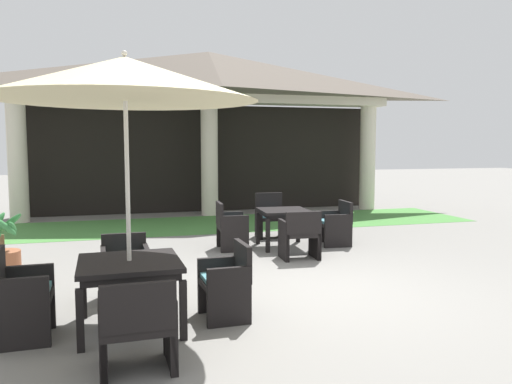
{
  "coord_description": "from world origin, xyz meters",
  "views": [
    {
      "loc": [
        -2.49,
        -5.83,
        1.92
      ],
      "look_at": [
        -0.24,
        2.09,
        1.15
      ],
      "focal_mm": 34.68,
      "sensor_mm": 36.0,
      "label": 1
    }
  ],
  "objects_px": {
    "patio_chair_near_foreground_north": "(125,268)",
    "patio_chair_mid_left_east": "(335,224)",
    "patio_table_mid_left": "(284,215)",
    "patio_chair_mid_left_west": "(230,227)",
    "patio_chair_mid_left_south": "(300,235)",
    "patio_chair_near_foreground_west": "(21,297)",
    "potted_palm_left_edge": "(2,251)",
    "patio_umbrella_near_foreground": "(125,80)",
    "patio_table_near_foreground": "(130,269)",
    "patio_chair_near_foreground_south": "(137,326)",
    "patio_chair_mid_left_north": "(271,218)",
    "patio_chair_near_foreground_east": "(227,283)"
  },
  "relations": [
    {
      "from": "patio_chair_near_foreground_north",
      "to": "patio_chair_near_foreground_south",
      "type": "bearing_deg",
      "value": 90.0
    },
    {
      "from": "patio_chair_near_foreground_north",
      "to": "patio_chair_mid_left_east",
      "type": "xyz_separation_m",
      "value": [
        3.98,
        2.44,
        0.0
      ]
    },
    {
      "from": "patio_chair_near_foreground_north",
      "to": "patio_chair_mid_left_west",
      "type": "distance_m",
      "value": 3.21
    },
    {
      "from": "patio_table_near_foreground",
      "to": "patio_chair_near_foreground_east",
      "type": "distance_m",
      "value": 1.07
    },
    {
      "from": "patio_table_mid_left",
      "to": "potted_palm_left_edge",
      "type": "relative_size",
      "value": 0.92
    },
    {
      "from": "patio_umbrella_near_foreground",
      "to": "patio_chair_near_foreground_north",
      "type": "xyz_separation_m",
      "value": [
        -0.03,
        1.04,
        -2.18
      ]
    },
    {
      "from": "patio_chair_mid_left_east",
      "to": "patio_chair_mid_left_north",
      "type": "height_order",
      "value": "patio_chair_mid_left_north"
    },
    {
      "from": "patio_chair_near_foreground_east",
      "to": "patio_chair_mid_left_north",
      "type": "distance_m",
      "value": 4.94
    },
    {
      "from": "patio_chair_mid_left_south",
      "to": "patio_chair_mid_left_west",
      "type": "relative_size",
      "value": 0.95
    },
    {
      "from": "patio_chair_near_foreground_north",
      "to": "patio_chair_near_foreground_east",
      "type": "bearing_deg",
      "value": 135.09
    },
    {
      "from": "patio_umbrella_near_foreground",
      "to": "patio_chair_mid_left_south",
      "type": "distance_m",
      "value": 4.39
    },
    {
      "from": "patio_table_near_foreground",
      "to": "patio_chair_mid_left_east",
      "type": "xyz_separation_m",
      "value": [
        3.95,
        3.48,
        -0.23
      ]
    },
    {
      "from": "patio_chair_near_foreground_south",
      "to": "patio_chair_mid_left_north",
      "type": "bearing_deg",
      "value": 60.51
    },
    {
      "from": "patio_umbrella_near_foreground",
      "to": "patio_chair_mid_left_east",
      "type": "height_order",
      "value": "patio_umbrella_near_foreground"
    },
    {
      "from": "patio_chair_near_foreground_east",
      "to": "patio_chair_near_foreground_north",
      "type": "distance_m",
      "value": 1.47
    },
    {
      "from": "patio_chair_near_foreground_north",
      "to": "patio_table_near_foreground",
      "type": "bearing_deg",
      "value": 90.0
    },
    {
      "from": "patio_chair_near_foreground_west",
      "to": "potted_palm_left_edge",
      "type": "xyz_separation_m",
      "value": [
        -0.8,
        3.17,
        -0.14
      ]
    },
    {
      "from": "patio_table_near_foreground",
      "to": "patio_chair_mid_left_west",
      "type": "distance_m",
      "value": 4.08
    },
    {
      "from": "patio_umbrella_near_foreground",
      "to": "patio_table_mid_left",
      "type": "xyz_separation_m",
      "value": [
        2.93,
        3.54,
        -1.96
      ]
    },
    {
      "from": "patio_chair_near_foreground_east",
      "to": "patio_chair_near_foreground_south",
      "type": "bearing_deg",
      "value": 135.04
    },
    {
      "from": "potted_palm_left_edge",
      "to": "patio_chair_mid_left_east",
      "type": "bearing_deg",
      "value": 3.34
    },
    {
      "from": "patio_chair_near_foreground_west",
      "to": "patio_table_near_foreground",
      "type": "bearing_deg",
      "value": 90.0
    },
    {
      "from": "patio_table_near_foreground",
      "to": "patio_chair_mid_left_north",
      "type": "distance_m",
      "value": 5.47
    },
    {
      "from": "patio_chair_near_foreground_north",
      "to": "patio_chair_mid_left_east",
      "type": "distance_m",
      "value": 4.67
    },
    {
      "from": "patio_chair_near_foreground_west",
      "to": "patio_chair_near_foreground_south",
      "type": "bearing_deg",
      "value": 45.02
    },
    {
      "from": "patio_chair_mid_left_south",
      "to": "patio_chair_near_foreground_west",
      "type": "bearing_deg",
      "value": -143.36
    },
    {
      "from": "patio_chair_near_foreground_south",
      "to": "patio_chair_mid_left_south",
      "type": "xyz_separation_m",
      "value": [
        2.83,
        3.56,
        0.02
      ]
    },
    {
      "from": "patio_chair_near_foreground_east",
      "to": "potted_palm_left_edge",
      "type": "bearing_deg",
      "value": 41.18
    },
    {
      "from": "patio_chair_near_foreground_south",
      "to": "patio_chair_near_foreground_east",
      "type": "distance_m",
      "value": 1.48
    },
    {
      "from": "patio_chair_mid_left_south",
      "to": "patio_chair_mid_left_west",
      "type": "bearing_deg",
      "value": 135.12
    },
    {
      "from": "patio_table_near_foreground",
      "to": "patio_chair_mid_left_south",
      "type": "xyz_separation_m",
      "value": [
        2.86,
        2.52,
        -0.22
      ]
    },
    {
      "from": "patio_table_mid_left",
      "to": "patio_chair_mid_left_west",
      "type": "relative_size",
      "value": 1.08
    },
    {
      "from": "patio_chair_mid_left_east",
      "to": "patio_table_near_foreground",
      "type": "bearing_deg",
      "value": 134.86
    },
    {
      "from": "patio_chair_near_foreground_west",
      "to": "patio_chair_mid_left_west",
      "type": "bearing_deg",
      "value": 139.29
    },
    {
      "from": "patio_umbrella_near_foreground",
      "to": "patio_chair_near_foreground_east",
      "type": "distance_m",
      "value": 2.42
    },
    {
      "from": "patio_umbrella_near_foreground",
      "to": "patio_chair_mid_left_north",
      "type": "bearing_deg",
      "value": 56.82
    },
    {
      "from": "patio_chair_near_foreground_east",
      "to": "patio_chair_near_foreground_west",
      "type": "bearing_deg",
      "value": 90.0
    },
    {
      "from": "patio_chair_near_foreground_north",
      "to": "potted_palm_left_edge",
      "type": "relative_size",
      "value": 0.78
    },
    {
      "from": "patio_chair_mid_left_south",
      "to": "patio_chair_mid_left_east",
      "type": "bearing_deg",
      "value": 44.88
    },
    {
      "from": "patio_umbrella_near_foreground",
      "to": "patio_chair_near_foreground_west",
      "type": "bearing_deg",
      "value": -178.29
    },
    {
      "from": "patio_chair_mid_left_south",
      "to": "patio_chair_mid_left_north",
      "type": "distance_m",
      "value": 2.06
    },
    {
      "from": "patio_umbrella_near_foreground",
      "to": "patio_chair_mid_left_east",
      "type": "xyz_separation_m",
      "value": [
        3.95,
        3.48,
        -2.18
      ]
    },
    {
      "from": "patio_table_near_foreground",
      "to": "patio_chair_near_foreground_south",
      "type": "xyz_separation_m",
      "value": [
        0.03,
        -1.04,
        -0.24
      ]
    },
    {
      "from": "patio_umbrella_near_foreground",
      "to": "patio_chair_near_foreground_west",
      "type": "distance_m",
      "value": 2.39
    },
    {
      "from": "patio_table_mid_left",
      "to": "patio_umbrella_near_foreground",
      "type": "bearing_deg",
      "value": -129.56
    },
    {
      "from": "patio_chair_near_foreground_east",
      "to": "patio_chair_mid_left_east",
      "type": "xyz_separation_m",
      "value": [
        2.91,
        3.45,
        0.0
      ]
    },
    {
      "from": "patio_umbrella_near_foreground",
      "to": "patio_chair_near_foreground_south",
      "type": "bearing_deg",
      "value": -88.29
    },
    {
      "from": "patio_table_near_foreground",
      "to": "patio_umbrella_near_foreground",
      "type": "xyz_separation_m",
      "value": [
        0.0,
        -0.0,
        1.94
      ]
    },
    {
      "from": "potted_palm_left_edge",
      "to": "patio_chair_near_foreground_west",
      "type": "bearing_deg",
      "value": -75.82
    },
    {
      "from": "patio_chair_near_foreground_north",
      "to": "patio_chair_mid_left_west",
      "type": "height_order",
      "value": "patio_chair_mid_left_west"
    }
  ]
}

